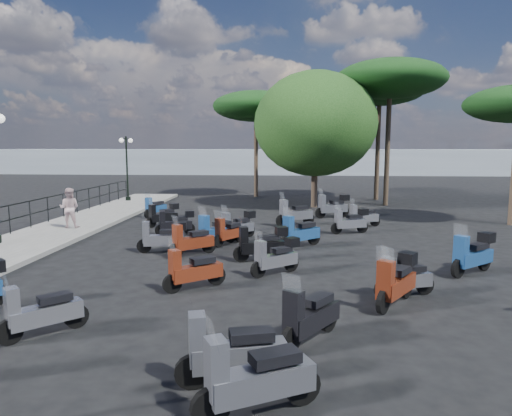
# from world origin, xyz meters

# --- Properties ---
(ground) EXTENTS (120.00, 120.00, 0.00)m
(ground) POSITION_xyz_m (0.00, 0.00, 0.00)
(ground) COLOR black
(ground) RESTS_ON ground
(sidewalk) EXTENTS (3.00, 30.00, 0.15)m
(sidewalk) POSITION_xyz_m (-6.50, 3.00, 0.07)
(sidewalk) COLOR slate
(sidewalk) RESTS_ON ground
(lamp_post_2) EXTENTS (0.52, 1.10, 3.85)m
(lamp_post_2) POSITION_xyz_m (-7.14, 14.30, 2.34)
(lamp_post_2) COLOR black
(lamp_post_2) RESTS_ON sidewalk
(pedestrian_far) EXTENTS (0.85, 0.69, 1.62)m
(pedestrian_far) POSITION_xyz_m (-6.20, 4.95, 0.96)
(pedestrian_far) COLOR #CBAAAC
(pedestrian_far) RESTS_ON sidewalk
(scooter_2) EXTENTS (1.63, 0.60, 1.31)m
(scooter_2) POSITION_xyz_m (-1.45, 1.58, 0.49)
(scooter_2) COLOR black
(scooter_2) RESTS_ON ground
(scooter_3) EXTENTS (1.48, 0.75, 1.23)m
(scooter_3) POSITION_xyz_m (-1.76, 4.48, 0.46)
(scooter_3) COLOR black
(scooter_3) RESTS_ON ground
(scooter_4) EXTENTS (0.81, 1.49, 1.26)m
(scooter_4) POSITION_xyz_m (-3.89, 8.95, 0.44)
(scooter_4) COLOR black
(scooter_4) RESTS_ON ground
(scooter_5) EXTENTS (1.21, 1.20, 1.28)m
(scooter_5) POSITION_xyz_m (-1.85, -5.03, 0.44)
(scooter_5) COLOR black
(scooter_5) RESTS_ON ground
(scooter_6) EXTENTS (1.36, 1.09, 1.31)m
(scooter_6) POSITION_xyz_m (0.32, -2.13, 0.45)
(scooter_6) COLOR black
(scooter_6) RESTS_ON ground
(scooter_7) EXTENTS (1.32, 1.18, 1.33)m
(scooter_7) POSITION_xyz_m (-0.44, 1.20, 0.46)
(scooter_7) COLOR black
(scooter_7) RESTS_ON ground
(scooter_8) EXTENTS (1.25, 1.42, 1.42)m
(scooter_8) POSITION_xyz_m (0.08, 2.75, 0.49)
(scooter_8) COLOR black
(scooter_8) RESTS_ON ground
(scooter_9) EXTENTS (1.21, 1.22, 1.25)m
(scooter_9) POSITION_xyz_m (-2.78, 6.37, 0.47)
(scooter_9) COLOR black
(scooter_9) RESTS_ON ground
(scooter_10) EXTENTS (1.64, 0.98, 1.42)m
(scooter_10) POSITION_xyz_m (2.17, -7.20, 0.49)
(scooter_10) COLOR black
(scooter_10) RESTS_ON ground
(scooter_11) EXTENTS (1.73, 0.72, 1.40)m
(scooter_11) POSITION_xyz_m (1.80, -6.46, 0.49)
(scooter_11) COLOR black
(scooter_11) RESTS_ON ground
(scooter_12) EXTENTS (1.66, 0.74, 1.35)m
(scooter_12) POSITION_xyz_m (1.79, 0.71, 0.51)
(scooter_12) COLOR black
(scooter_12) RESTS_ON ground
(scooter_13) EXTENTS (0.96, 1.40, 1.27)m
(scooter_13) POSITION_xyz_m (0.51, 2.88, 0.44)
(scooter_13) COLOR black
(scooter_13) RESTS_ON ground
(scooter_14) EXTENTS (1.29, 1.26, 1.31)m
(scooter_14) POSITION_xyz_m (0.70, 3.96, 0.49)
(scooter_14) COLOR black
(scooter_14) RESTS_ON ground
(scooter_15) EXTENTS (1.68, 1.05, 1.48)m
(scooter_15) POSITION_xyz_m (2.84, 6.92, 0.51)
(scooter_15) COLOR black
(scooter_15) RESTS_ON ground
(scooter_17) EXTENTS (1.09, 1.46, 1.36)m
(scooter_17) POSITION_xyz_m (2.95, -4.96, 0.47)
(scooter_17) COLOR black
(scooter_17) RESTS_ON ground
(scooter_18) EXTENTS (1.47, 0.72, 1.22)m
(scooter_18) POSITION_xyz_m (5.20, -2.32, 0.42)
(scooter_18) COLOR black
(scooter_18) RESTS_ON ground
(scooter_19) EXTENTS (1.30, 1.11, 1.25)m
(scooter_19) POSITION_xyz_m (2.25, -0.70, 0.47)
(scooter_19) COLOR black
(scooter_19) RESTS_ON ground
(scooter_20) EXTENTS (1.41, 1.29, 1.43)m
(scooter_20) POSITION_xyz_m (2.97, 2.64, 0.50)
(scooter_20) COLOR black
(scooter_20) RESTS_ON ground
(scooter_21) EXTENTS (1.69, 0.97, 1.43)m
(scooter_21) POSITION_xyz_m (4.71, 9.31, 0.54)
(scooter_21) COLOR black
(scooter_21) RESTS_ON ground
(scooter_24) EXTENTS (1.16, 1.53, 1.40)m
(scooter_24) POSITION_xyz_m (4.90, -2.91, 0.53)
(scooter_24) COLOR black
(scooter_24) RESTS_ON ground
(scooter_25) EXTENTS (1.49, 1.25, 1.42)m
(scooter_25) POSITION_xyz_m (7.52, -0.28, 0.53)
(scooter_25) COLOR black
(scooter_25) RESTS_ON ground
(scooter_26) EXTENTS (1.53, 0.79, 1.27)m
(scooter_26) POSITION_xyz_m (5.01, 5.30, 0.48)
(scooter_26) COLOR black
(scooter_26) RESTS_ON ground
(scooter_27) EXTENTS (1.49, 0.72, 1.23)m
(scooter_27) POSITION_xyz_m (5.74, 6.82, 0.43)
(scooter_27) COLOR black
(scooter_27) RESTS_ON ground
(broadleaf_tree) EXTENTS (6.81, 6.81, 7.52)m
(broadleaf_tree) POSITION_xyz_m (4.03, 13.16, 4.63)
(broadleaf_tree) COLOR #38281E
(broadleaf_tree) RESTS_ON ground
(pine_0) EXTENTS (5.67, 5.67, 7.91)m
(pine_0) POSITION_xyz_m (8.22, 17.08, 6.89)
(pine_0) COLOR #38281E
(pine_0) RESTS_ON ground
(pine_1) EXTENTS (6.21, 6.21, 8.23)m
(pine_1) POSITION_xyz_m (8.22, 14.21, 7.12)
(pine_1) COLOR #38281E
(pine_1) RESTS_ON ground
(pine_2) EXTENTS (5.79, 5.79, 7.06)m
(pine_2) POSITION_xyz_m (0.37, 18.26, 6.02)
(pine_2) COLOR #38281E
(pine_2) RESTS_ON ground
(distant_hills) EXTENTS (70.00, 8.00, 3.00)m
(distant_hills) POSITION_xyz_m (0.00, 45.00, 1.50)
(distant_hills) COLOR gray
(distant_hills) RESTS_ON ground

